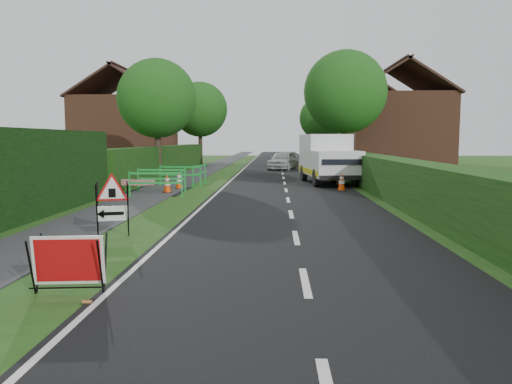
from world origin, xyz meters
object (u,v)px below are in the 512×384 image
object	(u,v)px
triangle_sign	(111,200)
hatchback_car	(283,160)
red_rect_sign	(68,261)
works_van	(328,157)

from	to	relation	value
triangle_sign	hatchback_car	bearing A→B (deg)	63.50
red_rect_sign	works_van	size ratio (longest dim) A/B	0.18
red_rect_sign	hatchback_car	xyz separation A→B (m)	(3.51, 29.96, 0.21)
triangle_sign	hatchback_car	size ratio (longest dim) A/B	0.30
works_van	red_rect_sign	bearing A→B (deg)	-113.51
red_rect_sign	triangle_sign	distance (m)	4.19
red_rect_sign	works_van	world-z (taller)	works_van
works_van	hatchback_car	xyz separation A→B (m)	(-2.05, 11.55, -0.62)
hatchback_car	triangle_sign	bearing A→B (deg)	-83.85
triangle_sign	hatchback_car	xyz separation A→B (m)	(4.26, 25.85, -0.16)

